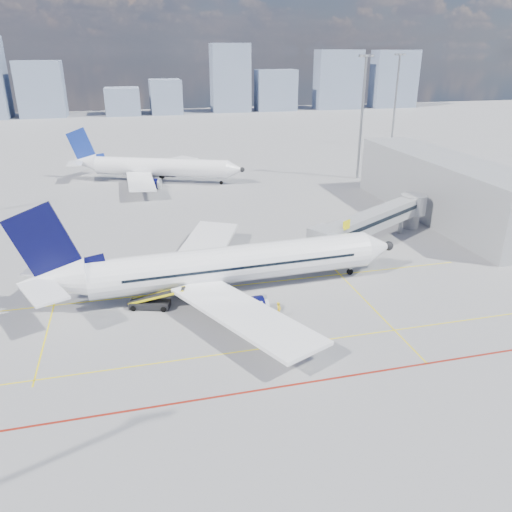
# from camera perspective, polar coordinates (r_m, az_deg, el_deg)

# --- Properties ---
(ground) EXTENTS (420.00, 420.00, 0.00)m
(ground) POSITION_cam_1_polar(r_m,az_deg,el_deg) (52.95, -1.16, -7.13)
(ground) COLOR gray
(ground) RESTS_ON ground
(apron_markings) EXTENTS (90.00, 35.12, 0.01)m
(apron_markings) POSITION_cam_1_polar(r_m,az_deg,el_deg) (49.55, -0.78, -9.37)
(apron_markings) COLOR yellow
(apron_markings) RESTS_ON ground
(jet_bridge) EXTENTS (23.55, 15.78, 6.30)m
(jet_bridge) POSITION_cam_1_polar(r_m,az_deg,el_deg) (73.89, 13.83, 4.12)
(jet_bridge) COLOR #909398
(jet_bridge) RESTS_ON ground
(terminal_block) EXTENTS (10.00, 42.00, 10.00)m
(terminal_block) POSITION_cam_1_polar(r_m,az_deg,el_deg) (89.39, 20.71, 7.30)
(terminal_block) COLOR #909398
(terminal_block) RESTS_ON ground
(floodlight_mast_ne) EXTENTS (3.20, 0.61, 25.45)m
(floodlight_mast_ne) POSITION_cam_1_polar(r_m,az_deg,el_deg) (111.65, 12.01, 15.49)
(floodlight_mast_ne) COLOR gray
(floodlight_mast_ne) RESTS_ON ground
(floodlight_mast_far) EXTENTS (3.20, 0.61, 25.45)m
(floodlight_mast_far) POSITION_cam_1_polar(r_m,az_deg,el_deg) (154.98, 15.68, 16.98)
(floodlight_mast_far) COLOR gray
(floodlight_mast_far) RESTS_ON ground
(distant_skyline) EXTENTS (255.07, 15.53, 31.98)m
(distant_skyline) POSITION_cam_1_polar(r_m,az_deg,el_deg) (235.42, -13.06, 18.58)
(distant_skyline) COLOR slate
(distant_skyline) RESTS_ON ground
(main_aircraft) EXTENTS (44.20, 38.50, 12.88)m
(main_aircraft) POSITION_cam_1_polar(r_m,az_deg,el_deg) (57.36, -4.18, -1.17)
(main_aircraft) COLOR white
(main_aircraft) RESTS_ON ground
(second_aircraft) EXTENTS (36.80, 31.11, 11.28)m
(second_aircraft) POSITION_cam_1_polar(r_m,az_deg,el_deg) (109.94, -11.61, 9.93)
(second_aircraft) COLOR white
(second_aircraft) RESTS_ON ground
(baggage_tug) EXTENTS (2.64, 2.03, 1.64)m
(baggage_tug) POSITION_cam_1_polar(r_m,az_deg,el_deg) (52.48, -0.37, -6.43)
(baggage_tug) COLOR white
(baggage_tug) RESTS_ON ground
(cargo_dolly) EXTENTS (4.03, 2.24, 2.10)m
(cargo_dolly) POSITION_cam_1_polar(r_m,az_deg,el_deg) (51.43, -1.16, -6.62)
(cargo_dolly) COLOR black
(cargo_dolly) RESTS_ON ground
(belt_loader) EXTENTS (6.32, 3.15, 2.55)m
(belt_loader) POSITION_cam_1_polar(r_m,az_deg,el_deg) (55.78, -11.88, -5.26)
(belt_loader) COLOR black
(belt_loader) RESTS_ON ground
(ramp_worker) EXTENTS (0.78, 0.80, 1.85)m
(ramp_worker) POSITION_cam_1_polar(r_m,az_deg,el_deg) (52.62, 2.61, -6.21)
(ramp_worker) COLOR yellow
(ramp_worker) RESTS_ON ground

